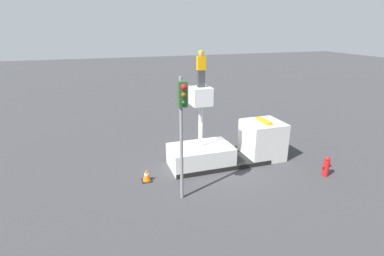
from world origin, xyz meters
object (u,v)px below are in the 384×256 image
object	(u,v)px
fire_hydrant	(326,166)
worker	(201,69)
bucket_truck	(231,147)
traffic_cone_rear	(147,175)
traffic_light_pole	(182,116)

from	to	relation	value
fire_hydrant	worker	bearing A→B (deg)	151.71
bucket_truck	traffic_cone_rear	distance (m)	4.90
fire_hydrant	traffic_cone_rear	world-z (taller)	fire_hydrant
traffic_light_pole	traffic_cone_rear	distance (m)	4.25
worker	traffic_light_pole	bearing A→B (deg)	-122.81
traffic_light_pole	traffic_cone_rear	size ratio (longest dim) A/B	8.44
traffic_cone_rear	fire_hydrant	bearing A→B (deg)	-15.11
traffic_light_pole	fire_hydrant	bearing A→B (deg)	-1.52
traffic_light_pole	traffic_cone_rear	world-z (taller)	traffic_light_pole
bucket_truck	worker	world-z (taller)	worker
fire_hydrant	traffic_cone_rear	bearing A→B (deg)	164.89
worker	fire_hydrant	bearing A→B (deg)	-28.29
worker	fire_hydrant	world-z (taller)	worker
traffic_light_pole	fire_hydrant	world-z (taller)	traffic_light_pole
fire_hydrant	traffic_cone_rear	size ratio (longest dim) A/B	1.68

